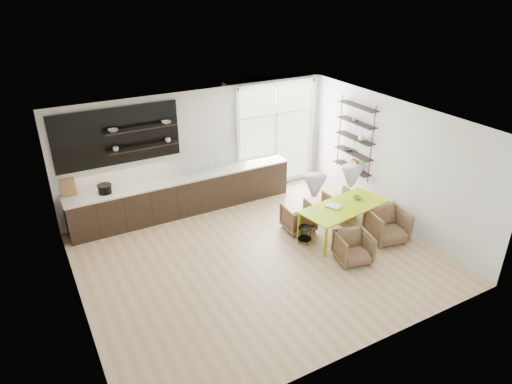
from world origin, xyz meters
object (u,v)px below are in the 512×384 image
(dining_table, at_px, (344,208))
(wire_stool, at_px, (305,233))
(armchair_back_right, at_px, (340,204))
(armchair_front_right, at_px, (387,225))
(armchair_back_left, at_px, (299,217))
(armchair_front_left, at_px, (353,248))

(dining_table, xyz_separation_m, wire_stool, (-0.94, 0.12, -0.43))
(armchair_back_right, distance_m, armchair_front_right, 1.40)
(dining_table, xyz_separation_m, armchair_front_right, (0.73, -0.64, -0.32))
(dining_table, bearing_deg, armchair_back_left, 128.46)
(armchair_back_left, bearing_deg, armchair_back_right, -171.72)
(armchair_front_right, bearing_deg, armchair_front_left, -155.09)
(armchair_front_left, bearing_deg, armchair_back_left, 112.55)
(wire_stool, bearing_deg, armchair_front_left, -65.10)
(armchair_front_right, bearing_deg, dining_table, 150.01)
(dining_table, distance_m, armchair_back_left, 1.06)
(armchair_front_left, relative_size, wire_stool, 1.75)
(dining_table, xyz_separation_m, armchair_back_right, (0.53, 0.75, -0.37))
(armchair_back_right, bearing_deg, armchair_back_left, 4.07)
(armchair_front_left, distance_m, armchair_front_right, 1.21)
(armchair_back_left, height_order, wire_stool, armchair_back_left)
(armchair_back_right, bearing_deg, armchair_front_right, 98.98)
(armchair_front_left, bearing_deg, wire_stool, 127.60)
(wire_stool, bearing_deg, armchair_back_left, 69.58)
(dining_table, relative_size, armchair_back_left, 3.09)
(armchair_front_right, xyz_separation_m, wire_stool, (-1.66, 0.76, -0.11))
(dining_table, height_order, armchair_front_right, same)
(armchair_front_left, bearing_deg, armchair_front_right, 26.23)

